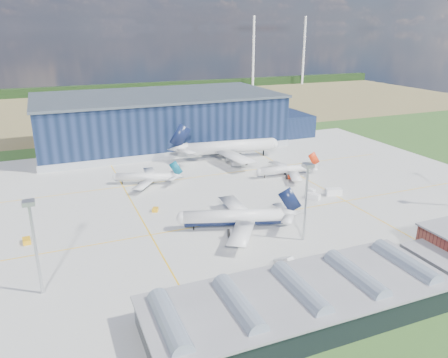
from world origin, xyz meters
The scene contains 20 objects.
ground centered at (0.00, 0.00, 0.00)m, with size 600.00×600.00×0.00m, color #2A4B1C.
apron centered at (0.00, 10.00, 0.03)m, with size 220.00×160.00×0.08m.
farmland centered at (0.00, 220.00, 0.00)m, with size 600.00×220.00×0.01m, color olive.
treeline centered at (0.00, 300.00, 4.00)m, with size 600.00×8.00×8.00m, color black.
hangar centered at (2.81, 94.80, 11.62)m, with size 145.00×62.00×26.10m.
glass_concourse centered at (-6.45, -60.00, 3.69)m, with size 78.00×23.00×8.60m.
light_mast_west centered at (-60.00, -30.00, 15.43)m, with size 2.60×2.60×23.00m.
light_mast_center centered at (10.00, -30.00, 15.43)m, with size 2.60×2.60×23.00m.
airliner_navy centered at (-5.61, -15.49, 6.31)m, with size 38.71×37.86×12.62m, color silver, non-canonical shape.
airliner_red centered at (34.03, 22.00, 4.67)m, with size 28.64×28.02×9.34m, color silver, non-canonical shape.
airliner_widebody centered at (23.46, 55.00, 8.65)m, with size 53.07×51.92×17.31m, color silver, non-canonical shape.
airliner_regional centered at (-21.58, 34.64, 4.62)m, with size 28.32×27.70×9.23m, color silver, non-canonical shape.
gse_tug_a centered at (-63.68, -1.62, 0.71)m, with size 2.09×3.42×1.43m, color orange.
gse_tug_b centered at (-24.34, 6.80, 0.59)m, with size 1.81×2.72×1.18m, color orange.
gse_van_a centered at (39.59, -3.46, 1.27)m, with size 2.54×5.81×2.54m, color white.
gse_cart_a centered at (34.13, 2.46, 0.58)m, with size 1.79×2.68×1.16m, color white.
gse_van_b centered at (30.49, -4.05, 1.08)m, with size 2.16×4.72×2.16m, color white.
gse_van_c centered at (46.13, -44.43, 1.12)m, with size 2.24×4.66×2.24m, color white.
airstair centered at (-4.39, -44.20, 1.70)m, with size 2.13×5.32×3.41m, color white.
car_a centered at (34.46, -48.00, 0.61)m, with size 1.44×3.59×1.22m, color #99999E.
Camera 1 is at (-54.36, -125.80, 57.74)m, focal length 35.00 mm.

